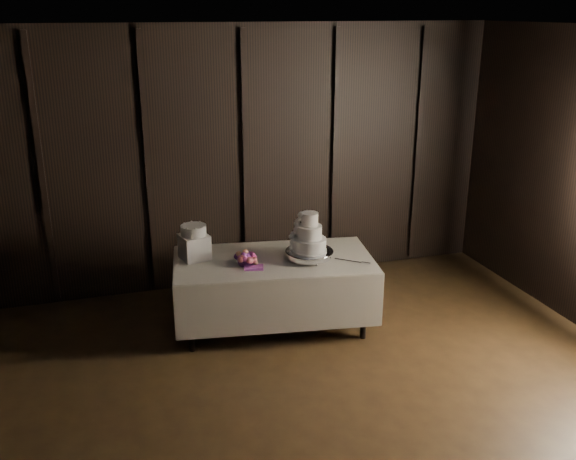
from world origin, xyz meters
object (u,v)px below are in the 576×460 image
Objects in this scene: cake_stand at (309,255)px; box_pedestal at (194,247)px; bouquet at (246,259)px; display_table at (274,290)px; small_cake at (194,230)px; wedding_cake at (307,237)px.

cake_stand is 1.15m from box_pedestal.
bouquet is (-0.65, 0.04, 0.02)m from cake_stand.
bouquet is (-0.31, -0.08, 0.41)m from display_table.
display_table is 8.42× the size of small_cake.
small_cake is at bearing -179.64° from wedding_cake.
cake_stand is (0.34, -0.12, 0.39)m from display_table.
box_pedestal is 1.03× the size of small_cake.
display_table is 5.33× the size of wedding_cake.
small_cake reaches higher than box_pedestal.
wedding_cake is at bearing -14.87° from display_table.
small_cake reaches higher than bouquet.
cake_stand is 0.65m from bouquet.
display_table is 5.36× the size of bouquet.
box_pedestal is (-1.09, 0.36, 0.08)m from cake_stand.
wedding_cake is 1.13m from small_cake.
cake_stand is 1.92× the size of small_cake.
cake_stand reaches higher than display_table.
box_pedestal reaches higher than bouquet.
small_cake is (-0.45, 0.32, 0.24)m from bouquet.
wedding_cake is 1.13m from box_pedestal.
small_cake is at bearing 144.10° from bouquet.
cake_stand is at bearing 49.69° from wedding_cake.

